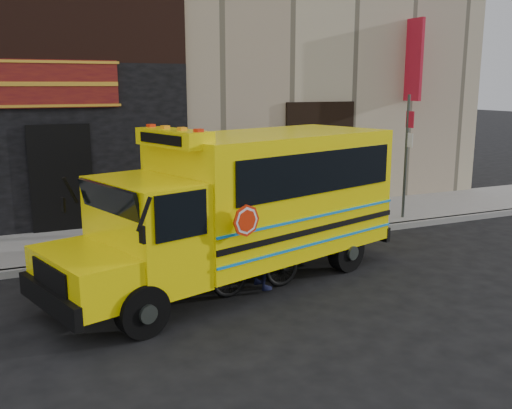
{
  "coord_description": "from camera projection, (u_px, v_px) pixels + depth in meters",
  "views": [
    {
      "loc": [
        -4.45,
        -8.89,
        3.64
      ],
      "look_at": [
        0.36,
        1.85,
        1.16
      ],
      "focal_mm": 40.0,
      "sensor_mm": 36.0,
      "label": 1
    }
  ],
  "objects": [
    {
      "name": "sign_pole",
      "position": [
        406.0,
        154.0,
        14.93
      ],
      "size": [
        0.07,
        0.3,
        3.39
      ],
      "color": "#39403B",
      "rests_on": "ground"
    },
    {
      "name": "school_bus",
      "position": [
        247.0,
        201.0,
        10.61
      ],
      "size": [
        7.22,
        4.08,
        2.92
      ],
      "color": "black",
      "rests_on": "ground"
    },
    {
      "name": "curb",
      "position": [
        228.0,
        247.0,
        12.78
      ],
      "size": [
        40.0,
        0.2,
        0.15
      ],
      "primitive_type": "cube",
      "color": "gray",
      "rests_on": "ground"
    },
    {
      "name": "bicycle",
      "position": [
        256.0,
        263.0,
        10.09
      ],
      "size": [
        1.82,
        0.7,
        1.07
      ],
      "primitive_type": "imported",
      "rotation": [
        0.0,
        0.0,
        1.68
      ],
      "color": "black",
      "rests_on": "ground"
    },
    {
      "name": "ground",
      "position": [
        279.0,
        287.0,
        10.47
      ],
      "size": [
        120.0,
        120.0,
        0.0
      ],
      "primitive_type": "plane",
      "color": "black",
      "rests_on": "ground"
    },
    {
      "name": "cyclist",
      "position": [
        262.0,
        239.0,
        10.14
      ],
      "size": [
        0.51,
        0.73,
        1.89
      ],
      "primitive_type": "imported",
      "rotation": [
        0.0,
        0.0,
        1.65
      ],
      "color": "black",
      "rests_on": "ground"
    },
    {
      "name": "sidewalk",
      "position": [
        206.0,
        231.0,
        14.12
      ],
      "size": [
        40.0,
        3.0,
        0.15
      ],
      "primitive_type": "cube",
      "color": "gray",
      "rests_on": "ground"
    },
    {
      "name": "building",
      "position": [
        137.0,
        6.0,
        18.52
      ],
      "size": [
        20.0,
        10.7,
        12.0
      ],
      "color": "#B9AB8A",
      "rests_on": "sidewalk"
    }
  ]
}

